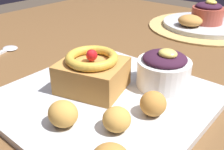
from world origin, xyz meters
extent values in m
cube|color=brown|center=(0.00, 0.00, 0.71)|extent=(1.32, 1.07, 0.04)
cylinder|color=brown|center=(-0.57, 0.44, 0.34)|extent=(0.07, 0.07, 0.69)
cylinder|color=tan|center=(-0.04, 0.33, 0.73)|extent=(0.33, 0.33, 0.00)
cube|color=silver|center=(0.00, -0.17, 0.74)|extent=(0.31, 0.31, 0.01)
cube|color=#B77F3D|center=(-0.03, -0.16, 0.77)|extent=(0.12, 0.12, 0.05)
torus|color=gold|center=(-0.03, -0.16, 0.80)|extent=(0.11, 0.11, 0.01)
sphere|color=red|center=(-0.03, -0.16, 0.80)|extent=(0.02, 0.02, 0.02)
cylinder|color=white|center=(0.05, -0.08, 0.76)|extent=(0.09, 0.09, 0.05)
ellipsoid|color=#38192D|center=(0.05, -0.08, 0.79)|extent=(0.07, 0.07, 0.02)
ellipsoid|color=#EAD666|center=(0.06, -0.08, 0.80)|extent=(0.03, 0.03, 0.01)
ellipsoid|color=#BC7F38|center=(0.08, -0.16, 0.76)|extent=(0.04, 0.04, 0.04)
ellipsoid|color=gold|center=(0.01, -0.26, 0.76)|extent=(0.04, 0.04, 0.04)
ellipsoid|color=gold|center=(0.07, -0.22, 0.76)|extent=(0.04, 0.04, 0.03)
cylinder|color=silver|center=(-0.04, 0.33, 0.74)|extent=(0.24, 0.24, 0.01)
cylinder|color=#B24C3D|center=(-0.04, 0.32, 0.77)|extent=(0.09, 0.09, 0.05)
ellipsoid|color=#38192D|center=(-0.04, 0.32, 0.80)|extent=(0.07, 0.07, 0.02)
ellipsoid|color=#E5CC56|center=(-0.03, 0.32, 0.81)|extent=(0.03, 0.03, 0.01)
ellipsoid|color=#B77F3D|center=(-0.06, 0.26, 0.76)|extent=(0.07, 0.07, 0.03)
ellipsoid|color=silver|center=(-0.33, -0.14, 0.73)|extent=(0.04, 0.03, 0.00)
camera|label=1|loc=(0.24, -0.43, 0.97)|focal=41.85mm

